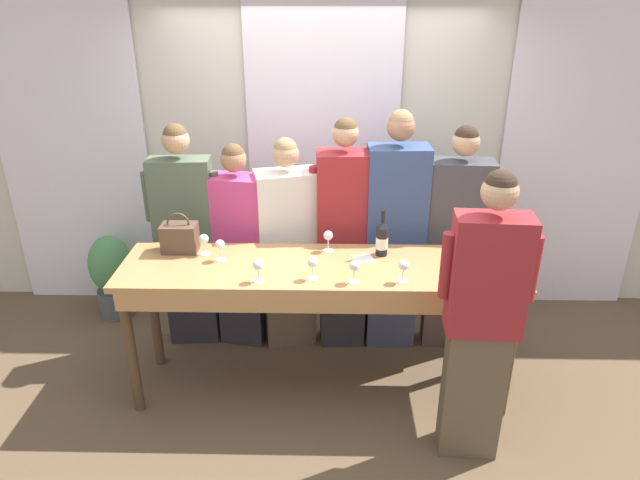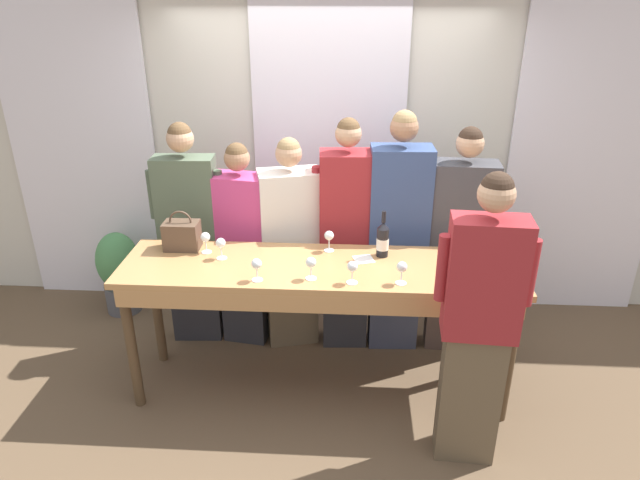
% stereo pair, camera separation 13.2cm
% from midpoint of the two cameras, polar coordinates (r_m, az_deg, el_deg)
% --- Properties ---
extents(ground_plane, '(18.00, 18.00, 0.00)m').
position_cam_midpoint_polar(ground_plane, '(4.25, -0.94, -14.40)').
color(ground_plane, brown).
extents(wall_back, '(12.00, 0.06, 2.80)m').
position_cam_midpoint_polar(wall_back, '(4.81, -0.48, 9.24)').
color(wall_back, beige).
rests_on(wall_back, ground_plane).
extents(curtain_panel_left, '(1.23, 0.03, 2.69)m').
position_cam_midpoint_polar(curtain_panel_left, '(5.26, -24.06, 7.79)').
color(curtain_panel_left, white).
rests_on(curtain_panel_left, ground_plane).
extents(curtain_panel_center, '(1.23, 0.03, 2.69)m').
position_cam_midpoint_polar(curtain_panel_center, '(4.77, -0.50, 8.38)').
color(curtain_panel_center, white).
rests_on(curtain_panel_center, ground_plane).
extents(curtain_panel_right, '(1.23, 0.03, 2.69)m').
position_cam_midpoint_polar(curtain_panel_right, '(5.15, 23.58, 7.56)').
color(curtain_panel_right, white).
rests_on(curtain_panel_right, ground_plane).
extents(tasting_bar, '(2.60, 0.66, 0.98)m').
position_cam_midpoint_polar(tasting_bar, '(3.74, -1.04, -4.35)').
color(tasting_bar, '#B27F4C').
rests_on(tasting_bar, ground_plane).
extents(wine_bottle, '(0.08, 0.08, 0.32)m').
position_cam_midpoint_polar(wine_bottle, '(3.82, 5.24, 0.12)').
color(wine_bottle, black).
rests_on(wine_bottle, tasting_bar).
extents(handbag, '(0.24, 0.15, 0.28)m').
position_cam_midpoint_polar(handbag, '(4.00, -14.77, 0.27)').
color(handbag, brown).
rests_on(handbag, tasting_bar).
extents(wine_glass_front_left, '(0.07, 0.07, 0.15)m').
position_cam_midpoint_polar(wine_glass_front_left, '(3.50, -7.28, -2.61)').
color(wine_glass_front_left, white).
rests_on(wine_glass_front_left, tasting_bar).
extents(wine_glass_front_mid, '(0.07, 0.07, 0.15)m').
position_cam_midpoint_polar(wine_glass_front_mid, '(3.91, -12.48, -0.01)').
color(wine_glass_front_mid, white).
rests_on(wine_glass_front_mid, tasting_bar).
extents(wine_glass_front_right, '(0.07, 0.07, 0.15)m').
position_cam_midpoint_polar(wine_glass_front_right, '(3.49, 7.28, -2.66)').
color(wine_glass_front_right, white).
rests_on(wine_glass_front_right, tasting_bar).
extents(wine_glass_center_left, '(0.07, 0.07, 0.15)m').
position_cam_midpoint_polar(wine_glass_center_left, '(3.50, -1.83, -2.39)').
color(wine_glass_center_left, white).
rests_on(wine_glass_center_left, tasting_bar).
extents(wine_glass_center_mid, '(0.07, 0.07, 0.15)m').
position_cam_midpoint_polar(wine_glass_center_mid, '(3.80, -10.95, -0.57)').
color(wine_glass_center_mid, white).
rests_on(wine_glass_center_mid, tasting_bar).
extents(wine_glass_center_right, '(0.07, 0.07, 0.15)m').
position_cam_midpoint_polar(wine_glass_center_right, '(3.46, 2.36, -2.71)').
color(wine_glass_center_right, white).
rests_on(wine_glass_center_right, tasting_bar).
extents(wine_glass_back_left, '(0.07, 0.07, 0.15)m').
position_cam_midpoint_polar(wine_glass_back_left, '(3.81, 16.12, -1.04)').
color(wine_glass_back_left, white).
rests_on(wine_glass_back_left, tasting_bar).
extents(wine_glass_back_mid, '(0.07, 0.07, 0.15)m').
position_cam_midpoint_polar(wine_glass_back_mid, '(3.86, -0.15, 0.35)').
color(wine_glass_back_mid, white).
rests_on(wine_glass_back_mid, tasting_bar).
extents(napkin, '(0.16, 0.16, 0.00)m').
position_cam_midpoint_polar(napkin, '(3.80, 3.37, -1.88)').
color(napkin, white).
rests_on(napkin, tasting_bar).
extents(guest_olive_jacket, '(0.56, 0.23, 1.77)m').
position_cam_midpoint_polar(guest_olive_jacket, '(4.43, -14.09, 0.35)').
color(guest_olive_jacket, '#28282D').
rests_on(guest_olive_jacket, ground_plane).
extents(guest_pink_top, '(0.51, 0.29, 1.63)m').
position_cam_midpoint_polar(guest_pink_top, '(4.38, -8.95, -0.67)').
color(guest_pink_top, '#28282D').
rests_on(guest_pink_top, ground_plane).
extents(guest_cream_sweater, '(0.56, 0.36, 1.67)m').
position_cam_midpoint_polar(guest_cream_sweater, '(4.32, -4.10, -0.60)').
color(guest_cream_sweater, brown).
rests_on(guest_cream_sweater, ground_plane).
extents(guest_striped_shirt, '(0.51, 0.28, 1.82)m').
position_cam_midpoint_polar(guest_striped_shirt, '(4.27, 1.48, 0.36)').
color(guest_striped_shirt, '#28282D').
rests_on(guest_striped_shirt, ground_plane).
extents(guest_navy_coat, '(0.55, 0.27, 1.87)m').
position_cam_midpoint_polar(guest_navy_coat, '(4.28, 6.60, 0.69)').
color(guest_navy_coat, '#383D51').
rests_on(guest_navy_coat, ground_plane).
extents(guest_beige_cap, '(0.57, 0.26, 1.77)m').
position_cam_midpoint_polar(guest_beige_cap, '(4.37, 12.54, -0.05)').
color(guest_beige_cap, '#473833').
rests_on(guest_beige_cap, ground_plane).
extents(host_pouring, '(0.52, 0.24, 1.82)m').
position_cam_midpoint_polar(host_pouring, '(3.32, 14.79, -7.81)').
color(host_pouring, brown).
rests_on(host_pouring, ground_plane).
extents(potted_plant, '(0.36, 0.36, 0.74)m').
position_cam_midpoint_polar(potted_plant, '(5.20, -20.75, -3.19)').
color(potted_plant, '#4C4C51').
rests_on(potted_plant, ground_plane).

